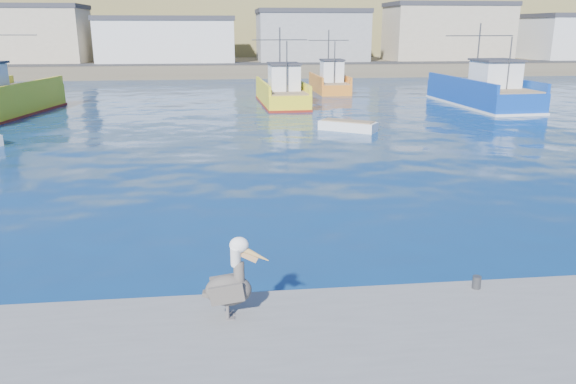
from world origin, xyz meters
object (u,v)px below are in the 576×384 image
object	(u,v)px
trawler_blue	(484,92)
pelican	(231,283)
trawler_yellow_b	(282,93)
skiff_mid	(348,127)
boat_orange	(330,82)
skiff_far	(496,92)

from	to	relation	value
trawler_blue	pelican	bearing A→B (deg)	-122.11
trawler_yellow_b	trawler_blue	distance (m)	16.69
trawler_yellow_b	trawler_blue	bearing A→B (deg)	-8.38
trawler_yellow_b	skiff_mid	xyz separation A→B (m)	(2.86, -12.64, -0.71)
trawler_blue	skiff_mid	xyz separation A→B (m)	(-13.65, -10.21, -0.85)
boat_orange	skiff_far	world-z (taller)	boat_orange
trawler_blue	pelican	size ratio (longest dim) A/B	7.25
trawler_yellow_b	pelican	size ratio (longest dim) A/B	5.70
skiff_mid	trawler_yellow_b	bearing A→B (deg)	102.75
trawler_blue	boat_orange	size ratio (longest dim) A/B	1.63
boat_orange	skiff_mid	distance (m)	21.82
skiff_mid	pelican	xyz separation A→B (m)	(-7.72, -23.86, 1.00)
boat_orange	skiff_far	xyz separation A→B (m)	(15.45, -4.24, -0.75)
trawler_yellow_b	skiff_far	distance (m)	21.74
boat_orange	skiff_far	bearing A→B (deg)	-15.35
pelican	boat_orange	bearing A→B (deg)	76.86
pelican	skiff_mid	bearing A→B (deg)	72.06
skiff_mid	skiff_far	xyz separation A→B (m)	(18.35, 17.37, 0.01)
skiff_mid	skiff_far	world-z (taller)	skiff_far
trawler_blue	trawler_yellow_b	bearing A→B (deg)	171.62
trawler_yellow_b	trawler_blue	xyz separation A→B (m)	(16.51, -2.43, 0.14)
trawler_blue	skiff_mid	distance (m)	17.07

